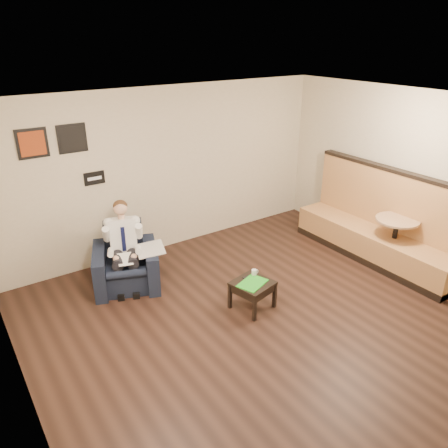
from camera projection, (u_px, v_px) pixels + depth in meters
ground at (281, 328)px, 5.75m from camera, size 6.00×6.00×0.00m
wall_back at (169, 170)px, 7.44m from camera, size 6.00×0.02×2.80m
wall_left at (18, 317)px, 3.63m from camera, size 0.02×6.00×2.80m
wall_right at (433, 185)px, 6.73m from camera, size 0.02×6.00×2.80m
ceiling at (296, 111)px, 4.61m from camera, size 6.00×6.00×0.02m
seating_sign at (94, 178)px, 6.72m from camera, size 0.32×0.02×0.20m
art_print_left at (32, 143)px, 6.04m from camera, size 0.42×0.03×0.42m
art_print_right at (72, 138)px, 6.33m from camera, size 0.42×0.03×0.42m
armchair at (125, 258)px, 6.54m from camera, size 1.21×1.21×0.90m
seated_man at (125, 252)px, 6.37m from camera, size 0.87×1.04×1.24m
lap_papers at (125, 259)px, 6.31m from camera, size 0.28×0.34×0.01m
newspaper at (151, 249)px, 6.47m from camera, size 0.53×0.59×0.01m
side_table at (252, 295)px, 6.09m from camera, size 0.60×0.60×0.41m
green_folder at (252, 283)px, 5.98m from camera, size 0.48×0.42×0.01m
coffee_mug at (254, 272)px, 6.17m from camera, size 0.09×0.09×0.09m
smartphone at (247, 277)px, 6.13m from camera, size 0.13×0.07×0.01m
banquette at (378, 217)px, 7.24m from camera, size 0.70×2.95×1.51m
cafe_table at (394, 243)px, 7.10m from camera, size 0.83×0.83×0.84m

